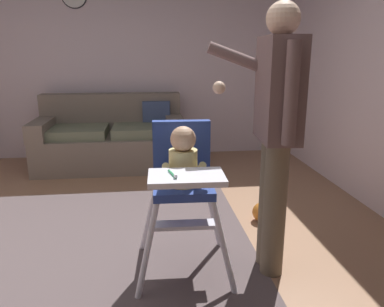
# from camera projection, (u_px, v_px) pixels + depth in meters

# --- Properties ---
(ground) EXTENTS (6.06, 7.04, 0.10)m
(ground) POSITION_uv_depth(u_px,v_px,m) (113.00, 264.00, 2.56)
(ground) COLOR #9A6F51
(wall_far) EXTENTS (5.26, 0.06, 2.64)m
(wall_far) POSITION_uv_depth(u_px,v_px,m) (124.00, 56.00, 4.84)
(wall_far) COLOR silver
(wall_far) RESTS_ON ground
(area_rug) EXTENTS (2.26, 2.72, 0.01)m
(area_rug) POSITION_uv_depth(u_px,v_px,m) (90.00, 267.00, 2.43)
(area_rug) COLOR #57494A
(area_rug) RESTS_ON ground
(couch) EXTENTS (1.75, 0.86, 0.86)m
(couch) POSITION_uv_depth(u_px,v_px,m) (112.00, 139.00, 4.58)
(couch) COLOR #76695C
(couch) RESTS_ON ground
(high_chair) EXTENTS (0.63, 0.74, 0.95)m
(high_chair) POSITION_uv_depth(u_px,v_px,m) (183.00, 172.00, 2.26)
(high_chair) COLOR white
(high_chair) RESTS_ON ground
(adult_standing) EXTENTS (0.51, 0.52, 1.63)m
(adult_standing) POSITION_uv_depth(u_px,v_px,m) (276.00, 128.00, 2.20)
(adult_standing) COLOR #6E5F4A
(adult_standing) RESTS_ON ground
(toy_ball) EXTENTS (0.16, 0.16, 0.16)m
(toy_ball) POSITION_uv_depth(u_px,v_px,m) (262.00, 212.00, 3.09)
(toy_ball) COLOR orange
(toy_ball) RESTS_ON ground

